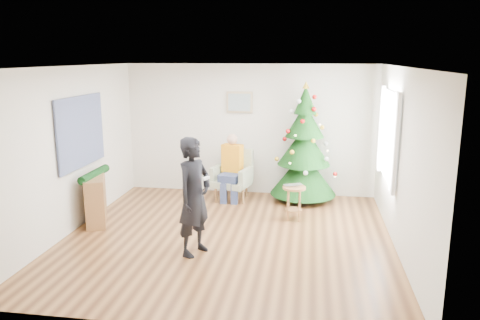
% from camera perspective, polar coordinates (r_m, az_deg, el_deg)
% --- Properties ---
extents(floor, '(5.00, 5.00, 0.00)m').
position_cam_1_polar(floor, '(7.35, -1.51, -9.40)').
color(floor, brown).
rests_on(floor, ground).
extents(ceiling, '(5.00, 5.00, 0.00)m').
position_cam_1_polar(ceiling, '(6.81, -1.63, 11.32)').
color(ceiling, white).
rests_on(ceiling, wall_back).
extents(wall_back, '(5.00, 0.00, 5.00)m').
position_cam_1_polar(wall_back, '(9.40, 1.17, 3.72)').
color(wall_back, silver).
rests_on(wall_back, floor).
extents(wall_front, '(5.00, 0.00, 5.00)m').
position_cam_1_polar(wall_front, '(4.61, -7.18, -5.86)').
color(wall_front, silver).
rests_on(wall_front, floor).
extents(wall_left, '(0.00, 5.00, 5.00)m').
position_cam_1_polar(wall_left, '(7.81, -19.94, 1.12)').
color(wall_left, silver).
rests_on(wall_left, floor).
extents(wall_right, '(0.00, 5.00, 5.00)m').
position_cam_1_polar(wall_right, '(6.97, 19.08, -0.12)').
color(wall_right, silver).
rests_on(wall_right, floor).
extents(window_panel, '(0.04, 1.30, 1.40)m').
position_cam_1_polar(window_panel, '(7.90, 17.73, 2.88)').
color(window_panel, white).
rests_on(window_panel, wall_right).
extents(curtains, '(0.05, 1.75, 1.50)m').
position_cam_1_polar(curtains, '(7.90, 17.52, 2.89)').
color(curtains, white).
rests_on(curtains, wall_right).
extents(christmas_tree, '(1.27, 1.27, 2.29)m').
position_cam_1_polar(christmas_tree, '(9.02, 7.82, 1.49)').
color(christmas_tree, '#3F2816').
rests_on(christmas_tree, floor).
extents(stool, '(0.39, 0.39, 0.59)m').
position_cam_1_polar(stool, '(8.06, 6.58, -5.20)').
color(stool, brown).
rests_on(stool, floor).
extents(laptop, '(0.38, 0.33, 0.03)m').
position_cam_1_polar(laptop, '(7.97, 6.63, -3.15)').
color(laptop, silver).
rests_on(laptop, stool).
extents(armchair, '(0.82, 0.79, 0.97)m').
position_cam_1_polar(armchair, '(9.15, -0.89, -2.58)').
color(armchair, '#98A686').
rests_on(armchair, floor).
extents(seated_person, '(0.47, 0.62, 1.28)m').
position_cam_1_polar(seated_person, '(9.03, -1.05, -0.85)').
color(seated_person, navy).
rests_on(seated_person, armchair).
extents(standing_man, '(0.62, 0.72, 1.68)m').
position_cam_1_polar(standing_man, '(6.55, -5.60, -4.46)').
color(standing_man, black).
rests_on(standing_man, floor).
extents(game_controller, '(0.09, 0.13, 0.04)m').
position_cam_1_polar(game_controller, '(6.40, -4.16, -2.23)').
color(game_controller, white).
rests_on(game_controller, standing_man).
extents(console, '(0.67, 1.04, 0.80)m').
position_cam_1_polar(console, '(8.27, -17.16, -4.49)').
color(console, brown).
rests_on(console, floor).
extents(garland, '(0.14, 0.90, 0.14)m').
position_cam_1_polar(garland, '(8.17, -17.35, -1.67)').
color(garland, black).
rests_on(garland, console).
extents(tapestry, '(0.03, 1.50, 1.15)m').
position_cam_1_polar(tapestry, '(8.01, -18.80, 3.29)').
color(tapestry, black).
rests_on(tapestry, wall_left).
extents(framed_picture, '(0.52, 0.05, 0.42)m').
position_cam_1_polar(framed_picture, '(9.32, -0.07, 7.05)').
color(framed_picture, tan).
rests_on(framed_picture, wall_back).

